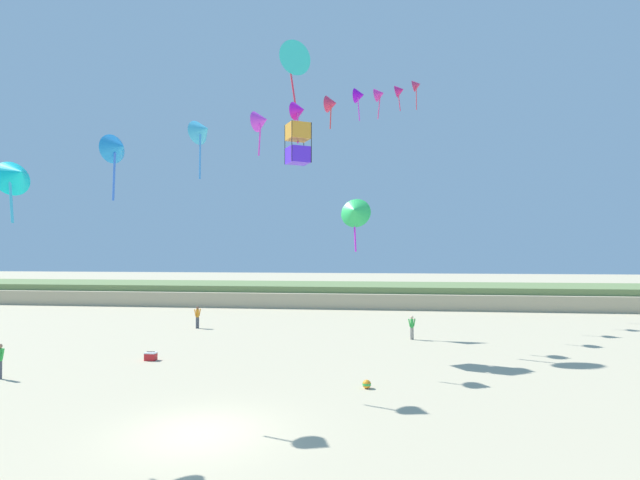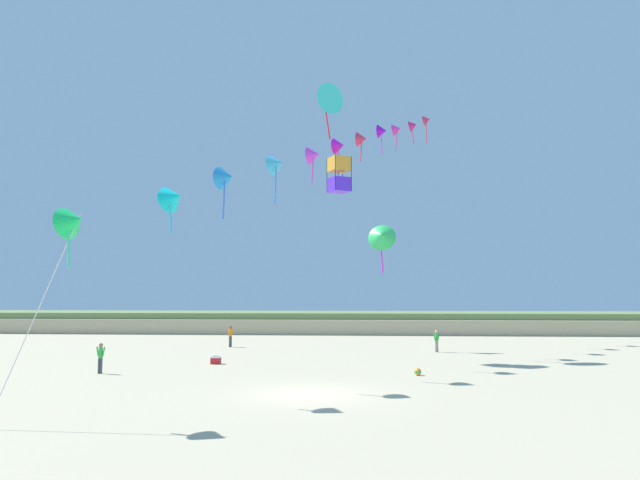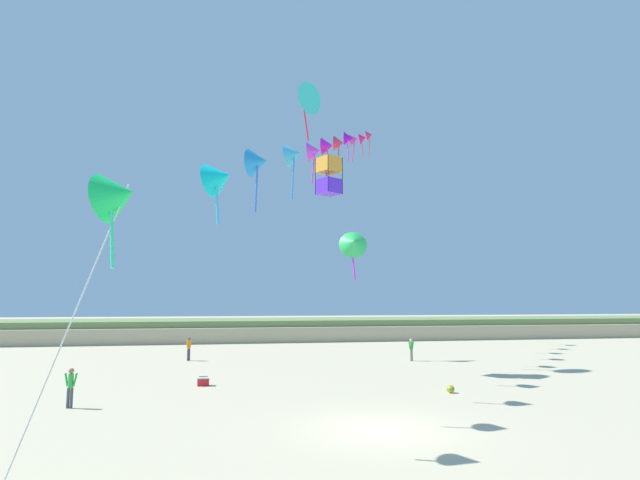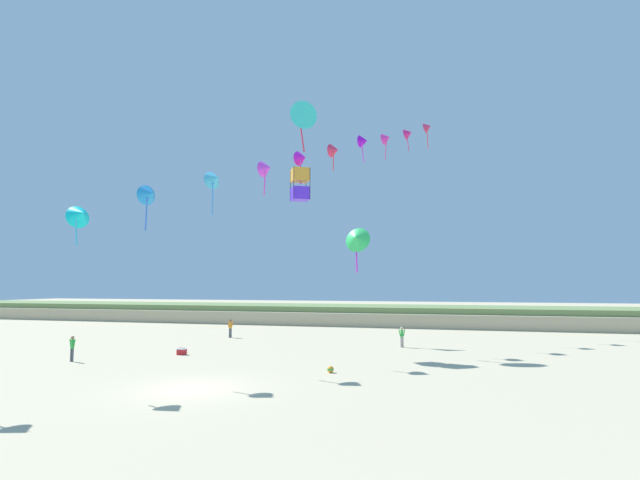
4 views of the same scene
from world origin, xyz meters
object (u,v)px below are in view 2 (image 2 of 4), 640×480
Objects in this scene: large_kite_mid_trail at (327,100)px; large_kite_high_solo at (382,236)px; person_near_left at (230,335)px; beach_cooler at (216,360)px; person_mid_center at (100,356)px; beach_ball at (418,372)px; person_near_right at (437,339)px; large_kite_low_lead at (339,175)px.

large_kite_mid_trail reaches higher than large_kite_high_solo.
person_near_left reaches higher than beach_cooler.
large_kite_mid_trail reaches higher than beach_cooler.
person_mid_center reaches higher than beach_ball.
beach_cooler is at bearing 160.59° from beach_ball.
large_kite_high_solo is at bearing 42.89° from person_mid_center.
large_kite_high_solo is at bearing -6.11° from person_near_left.
large_kite_high_solo reaches higher than beach_cooler.
person_near_right is at bearing 5.92° from large_kite_mid_trail.
large_kite_low_lead is (8.76, -7.15, 11.03)m from person_near_left.
large_kite_mid_trail is 20.45m from beach_cooler.
beach_ball is at bearing -19.41° from beach_cooler.
beach_ball is (4.20, -7.68, -11.80)m from large_kite_low_lead.
large_kite_high_solo reaches higher than beach_ball.
person_near_left reaches higher than person_near_right.
large_kite_mid_trail is at bearing 49.22° from beach_cooler.
large_kite_mid_trail reaches higher than person_mid_center.
beach_cooler is (-10.15, -9.57, -8.25)m from large_kite_high_solo.
person_near_left reaches higher than person_mid_center.
person_near_left is 19.41m from large_kite_mid_trail.
person_near_right is 0.99× the size of person_mid_center.
beach_ball is (-2.55, -11.97, -0.71)m from person_near_right.
large_kite_high_solo is 15.95m from beach_ball.
person_mid_center is 4.31× the size of beach_ball.
person_mid_center is 2.70× the size of beach_cooler.
beach_ball is at bearing -65.17° from large_kite_mid_trail.
large_kite_high_solo is (2.99, 5.89, -3.51)m from large_kite_low_lead.
person_near_left is 15.64m from person_mid_center.
large_kite_mid_trail is (-7.72, -0.80, 17.45)m from person_near_right.
beach_cooler is (-6.19, -7.17, -18.13)m from large_kite_mid_trail.
person_near_right is at bearing -23.11° from large_kite_high_solo.
large_kite_low_lead is 7.49m from large_kite_high_solo.
person_near_left is 15.80m from large_kite_low_lead.
person_near_left is 15.77m from person_near_right.
large_kite_mid_trail is at bearing -148.76° from large_kite_high_solo.
person_mid_center is 21.94m from large_kite_high_solo.
large_kite_low_lead is at bearing -39.22° from person_near_left.
person_mid_center is 0.40× the size of large_kite_high_solo.
person_near_left is 0.39× the size of large_kite_mid_trail.
person_near_left is at bearing 154.83° from large_kite_mid_trail.
person_near_right is 13.67m from large_kite_low_lead.
person_mid_center is (-18.85, -12.41, 0.01)m from person_near_right.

